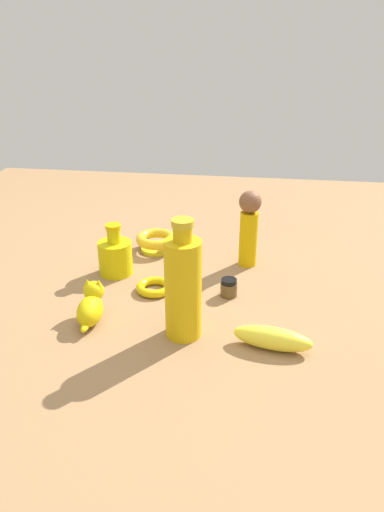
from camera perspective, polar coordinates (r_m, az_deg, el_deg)
name	(u,v)px	position (r m, az deg, el deg)	size (l,w,h in m)	color
ground	(192,289)	(1.18, 0.00, -3.93)	(2.00, 2.00, 0.00)	#936D47
cat_figurine	(91,306)	(1.06, -11.91, -5.79)	(0.06, 0.12, 0.09)	#D4BA0B
nail_polish_jar	(229,287)	(1.15, 4.39, -3.75)	(0.04, 0.04, 0.04)	brown
person_figure_adult	(249,226)	(1.26, 6.78, 3.60)	(0.06, 0.06, 0.21)	#D6A707
bangle	(154,287)	(1.17, -4.50, -3.72)	(0.09, 0.09, 0.02)	#D5B70B
bowl	(156,241)	(1.38, -4.27, 1.83)	(0.12, 0.12, 0.05)	gold
bottle_tall	(183,287)	(0.96, -1.06, -3.65)	(0.07, 0.07, 0.26)	gold
banana	(272,338)	(0.98, 9.53, -9.62)	(0.16, 0.05, 0.05)	yellow
bottle_short	(115,256)	(1.25, -9.10, 0.03)	(0.09, 0.09, 0.14)	#CEBE09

